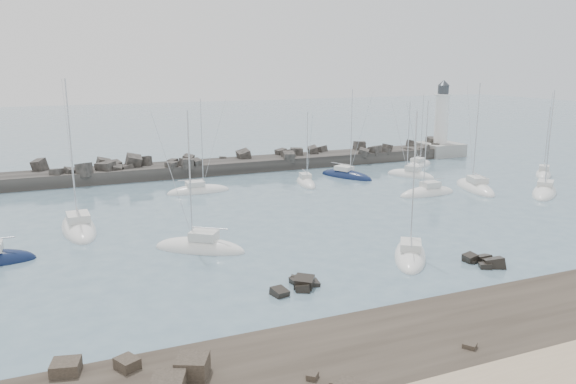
{
  "coord_description": "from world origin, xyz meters",
  "views": [
    {
      "loc": [
        -19.88,
        -46.95,
        17.01
      ],
      "look_at": [
        5.06,
        12.0,
        2.19
      ],
      "focal_mm": 35.0,
      "sensor_mm": 36.0,
      "label": 1
    }
  ],
  "objects_px": {
    "sailboat_9": "(427,194)",
    "sailboat_3": "(79,229)",
    "sailboat_12": "(543,175)",
    "sailboat_13": "(411,176)",
    "sailboat_10": "(475,189)",
    "sailboat_7": "(410,256)",
    "sailboat_14": "(418,166)",
    "sailboat_11": "(544,193)",
    "sailboat_5": "(200,249)",
    "sailboat_4": "(198,191)",
    "lighthouse": "(440,139)",
    "sailboat_8": "(346,176)",
    "sailboat_6": "(306,183)"
  },
  "relations": [
    {
      "from": "sailboat_9",
      "to": "sailboat_10",
      "type": "height_order",
      "value": "sailboat_10"
    },
    {
      "from": "sailboat_13",
      "to": "sailboat_14",
      "type": "distance_m",
      "value": 9.19
    },
    {
      "from": "lighthouse",
      "to": "sailboat_13",
      "type": "xyz_separation_m",
      "value": [
        -16.88,
        -14.86,
        -2.94
      ]
    },
    {
      "from": "lighthouse",
      "to": "sailboat_10",
      "type": "distance_m",
      "value": 29.62
    },
    {
      "from": "sailboat_4",
      "to": "sailboat_6",
      "type": "distance_m",
      "value": 15.48
    },
    {
      "from": "sailboat_13",
      "to": "sailboat_11",
      "type": "bearing_deg",
      "value": -60.48
    },
    {
      "from": "sailboat_12",
      "to": "sailboat_14",
      "type": "distance_m",
      "value": 19.2
    },
    {
      "from": "sailboat_11",
      "to": "sailboat_14",
      "type": "height_order",
      "value": "sailboat_11"
    },
    {
      "from": "lighthouse",
      "to": "sailboat_14",
      "type": "relative_size",
      "value": 1.13
    },
    {
      "from": "sailboat_7",
      "to": "sailboat_6",
      "type": "bearing_deg",
      "value": 82.17
    },
    {
      "from": "lighthouse",
      "to": "sailboat_12",
      "type": "relative_size",
      "value": 1.27
    },
    {
      "from": "sailboat_4",
      "to": "sailboat_9",
      "type": "bearing_deg",
      "value": -25.46
    },
    {
      "from": "sailboat_14",
      "to": "sailboat_6",
      "type": "bearing_deg",
      "value": -166.61
    },
    {
      "from": "sailboat_12",
      "to": "sailboat_13",
      "type": "height_order",
      "value": "sailboat_13"
    },
    {
      "from": "sailboat_4",
      "to": "sailboat_8",
      "type": "relative_size",
      "value": 0.94
    },
    {
      "from": "sailboat_4",
      "to": "sailboat_9",
      "type": "height_order",
      "value": "sailboat_4"
    },
    {
      "from": "sailboat_3",
      "to": "sailboat_7",
      "type": "distance_m",
      "value": 33.68
    },
    {
      "from": "sailboat_9",
      "to": "sailboat_11",
      "type": "distance_m",
      "value": 15.59
    },
    {
      "from": "sailboat_5",
      "to": "sailboat_3",
      "type": "bearing_deg",
      "value": 132.21
    },
    {
      "from": "sailboat_6",
      "to": "sailboat_10",
      "type": "relative_size",
      "value": 0.72
    },
    {
      "from": "sailboat_10",
      "to": "sailboat_14",
      "type": "bearing_deg",
      "value": 79.04
    },
    {
      "from": "lighthouse",
      "to": "sailboat_11",
      "type": "bearing_deg",
      "value": -103.19
    },
    {
      "from": "sailboat_5",
      "to": "sailboat_11",
      "type": "distance_m",
      "value": 47.93
    },
    {
      "from": "sailboat_3",
      "to": "sailboat_11",
      "type": "relative_size",
      "value": 1.14
    },
    {
      "from": "sailboat_4",
      "to": "sailboat_7",
      "type": "height_order",
      "value": "sailboat_7"
    },
    {
      "from": "sailboat_7",
      "to": "sailboat_12",
      "type": "xyz_separation_m",
      "value": [
        40.57,
        23.07,
        0.02
      ]
    },
    {
      "from": "sailboat_5",
      "to": "sailboat_10",
      "type": "relative_size",
      "value": 0.9
    },
    {
      "from": "sailboat_5",
      "to": "sailboat_14",
      "type": "xyz_separation_m",
      "value": [
        44.5,
        28.03,
        -0.03
      ]
    },
    {
      "from": "sailboat_9",
      "to": "sailboat_3",
      "type": "bearing_deg",
      "value": 179.02
    },
    {
      "from": "lighthouse",
      "to": "sailboat_10",
      "type": "height_order",
      "value": "sailboat_10"
    },
    {
      "from": "sailboat_3",
      "to": "sailboat_4",
      "type": "height_order",
      "value": "sailboat_3"
    },
    {
      "from": "lighthouse",
      "to": "sailboat_9",
      "type": "distance_m",
      "value": 34.0
    },
    {
      "from": "sailboat_10",
      "to": "sailboat_13",
      "type": "relative_size",
      "value": 1.26
    },
    {
      "from": "lighthouse",
      "to": "sailboat_9",
      "type": "bearing_deg",
      "value": -130.27
    },
    {
      "from": "sailboat_7",
      "to": "sailboat_12",
      "type": "distance_m",
      "value": 46.67
    },
    {
      "from": "sailboat_6",
      "to": "sailboat_8",
      "type": "distance_m",
      "value": 8.16
    },
    {
      "from": "sailboat_7",
      "to": "sailboat_14",
      "type": "relative_size",
      "value": 1.08
    },
    {
      "from": "sailboat_3",
      "to": "sailboat_8",
      "type": "height_order",
      "value": "sailboat_3"
    },
    {
      "from": "sailboat_8",
      "to": "sailboat_9",
      "type": "height_order",
      "value": "sailboat_8"
    },
    {
      "from": "lighthouse",
      "to": "sailboat_3",
      "type": "relative_size",
      "value": 0.87
    },
    {
      "from": "sailboat_6",
      "to": "sailboat_9",
      "type": "relative_size",
      "value": 0.85
    },
    {
      "from": "sailboat_13",
      "to": "sailboat_3",
      "type": "bearing_deg",
      "value": -168.02
    },
    {
      "from": "sailboat_3",
      "to": "sailboat_11",
      "type": "xyz_separation_m",
      "value": [
        57.74,
        -6.49,
        -0.01
      ]
    },
    {
      "from": "sailboat_4",
      "to": "sailboat_10",
      "type": "xyz_separation_m",
      "value": [
        35.35,
        -13.16,
        0.03
      ]
    },
    {
      "from": "sailboat_7",
      "to": "sailboat_11",
      "type": "relative_size",
      "value": 0.95
    },
    {
      "from": "sailboat_6",
      "to": "sailboat_9",
      "type": "distance_m",
      "value": 17.11
    },
    {
      "from": "sailboat_9",
      "to": "sailboat_13",
      "type": "relative_size",
      "value": 1.08
    },
    {
      "from": "sailboat_5",
      "to": "sailboat_13",
      "type": "distance_m",
      "value": 43.77
    },
    {
      "from": "sailboat_13",
      "to": "sailboat_14",
      "type": "xyz_separation_m",
      "value": [
        6.27,
        6.72,
        -0.02
      ]
    },
    {
      "from": "sailboat_11",
      "to": "sailboat_5",
      "type": "bearing_deg",
      "value": -174.52
    }
  ]
}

